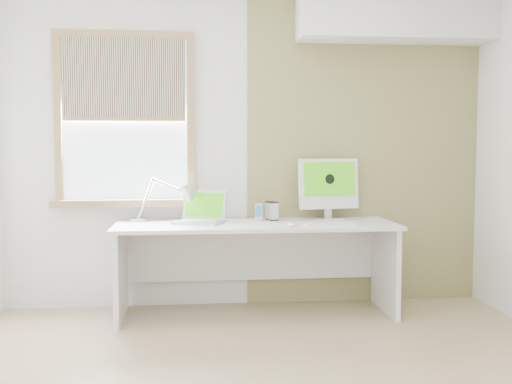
{
  "coord_description": "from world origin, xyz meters",
  "views": [
    {
      "loc": [
        -0.45,
        -3.24,
        1.32
      ],
      "look_at": [
        0.0,
        1.05,
        1.0
      ],
      "focal_mm": 41.92,
      "sensor_mm": 36.0,
      "label": 1
    }
  ],
  "objects": [
    {
      "name": "desk",
      "position": [
        0.04,
        1.44,
        0.53
      ],
      "size": [
        2.2,
        0.7,
        0.73
      ],
      "color": "white",
      "rests_on": "room"
    },
    {
      "name": "mouse",
      "position": [
        0.28,
        1.15,
        0.75
      ],
      "size": [
        0.08,
        0.12,
        0.03
      ],
      "primitive_type": "ellipsoid",
      "rotation": [
        0.0,
        0.0,
        0.21
      ],
      "color": "white",
      "rests_on": "desk"
    },
    {
      "name": "soffit",
      "position": [
        1.2,
        1.57,
        2.4
      ],
      "size": [
        1.6,
        0.4,
        0.42
      ],
      "primitive_type": "cube",
      "color": "white",
      "rests_on": "room"
    },
    {
      "name": "room",
      "position": [
        0.0,
        0.0,
        1.3
      ],
      "size": [
        4.04,
        3.54,
        2.64
      ],
      "color": "tan",
      "rests_on": "ground"
    },
    {
      "name": "accent_wall",
      "position": [
        1.0,
        1.74,
        1.3
      ],
      "size": [
        2.0,
        0.02,
        2.6
      ],
      "primitive_type": "cube",
      "color": "olive",
      "rests_on": "room"
    },
    {
      "name": "window",
      "position": [
        -1.0,
        1.71,
        1.54
      ],
      "size": [
        1.2,
        0.14,
        1.42
      ],
      "color": "olive",
      "rests_on": "room"
    },
    {
      "name": "keyboard",
      "position": [
        0.58,
        1.2,
        0.74
      ],
      "size": [
        0.39,
        0.12,
        0.02
      ],
      "color": "white",
      "rests_on": "desk"
    },
    {
      "name": "phone_dock",
      "position": [
        0.07,
        1.51,
        0.77
      ],
      "size": [
        0.09,
        0.09,
        0.14
      ],
      "color": "#B4B7B9",
      "rests_on": "desk"
    },
    {
      "name": "desk_lamp",
      "position": [
        -0.56,
        1.51,
        0.92
      ],
      "size": [
        0.6,
        0.34,
        0.36
      ],
      "color": "#B4B7B9",
      "rests_on": "desk"
    },
    {
      "name": "laptop",
      "position": [
        -0.39,
        1.46,
        0.79
      ],
      "size": [
        0.45,
        0.41,
        0.25
      ],
      "color": "#B4B7B9",
      "rests_on": "desk"
    },
    {
      "name": "imac",
      "position": [
        0.66,
        1.61,
        1.01
      ],
      "size": [
        0.52,
        0.2,
        0.5
      ],
      "color": "#B4B7B9",
      "rests_on": "desk"
    },
    {
      "name": "external_drive",
      "position": [
        0.18,
        1.56,
        0.81
      ],
      "size": [
        0.1,
        0.13,
        0.15
      ],
      "color": "#B4B7B9",
      "rests_on": "desk"
    }
  ]
}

